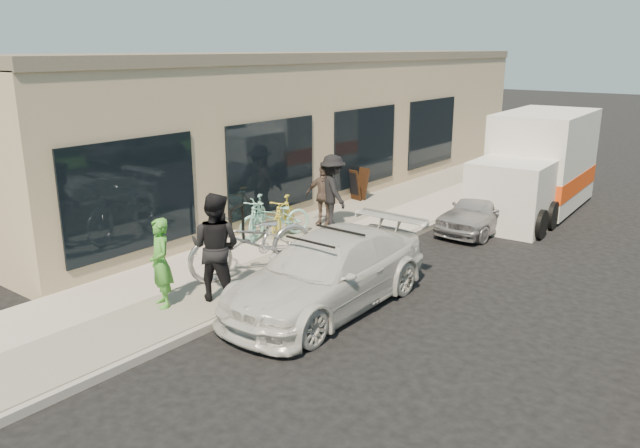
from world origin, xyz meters
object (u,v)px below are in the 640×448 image
Objects in this scene: bike_rack at (237,222)px; man_standing at (216,247)px; bystander_b at (323,195)px; bystander_a at (333,191)px; sandwich_board at (356,184)px; sedan_white at (328,272)px; woman_rider at (161,263)px; sedan_silver at (481,211)px; cruiser_bike_b at (275,218)px; cruiser_bike_a at (257,217)px; tandem_bike at (253,241)px; cruiser_bike_c at (283,216)px; moving_truck at (537,168)px.

man_standing is (1.85, -2.31, 0.39)m from bike_rack.
bike_rack is 2.54m from bystander_b.
man_standing is 5.01m from bystander_b.
bike_rack is 0.52× the size of bystander_a.
bystander_a reaches higher than sandwich_board.
bystander_b is (-0.21, -0.10, -0.13)m from bystander_a.
sedan_white is 2.81m from woman_rider.
cruiser_bike_b reaches higher than sedan_silver.
sandwich_board is 0.60× the size of bystander_b.
woman_rider is 0.87× the size of cruiser_bike_b.
sedan_silver is at bearing -111.03° from bystander_a.
woman_rider is 1.02× the size of bystander_b.
bystander_b is (0.58, 1.70, 0.27)m from cruiser_bike_a.
sedan_white is 2.34× the size of man_standing.
tandem_bike is at bearing 177.59° from sedan_white.
man_standing reaches higher than bystander_a.
bystander_b is at bearing 102.81° from cruiser_bike_b.
cruiser_bike_a is (-0.13, 0.78, -0.07)m from bike_rack.
tandem_bike reaches higher than cruiser_bike_a.
tandem_bike is 2.69m from cruiser_bike_c.
sedan_silver is 8.28m from woman_rider.
cruiser_bike_b is 0.24m from cruiser_bike_c.
sandwich_board is at bearing -92.68° from man_standing.
bystander_b is at bearing -139.69° from sedan_silver.
cruiser_bike_c is at bearing 139.32° from tandem_bike.
cruiser_bike_b is at bearing -128.40° from sedan_silver.
moving_truck is 3.64× the size of woman_rider.
bystander_b is at bearing 79.76° from bike_rack.
bike_rack is 5.21m from sandwich_board.
cruiser_bike_a is at bearing 96.27° from bystander_a.
sandwich_board is 3.96m from sedan_silver.
sandwich_board is 8.50m from woman_rider.
man_standing is (-1.53, -1.15, 0.45)m from sedan_white.
bystander_b is (0.45, 2.49, 0.20)m from bike_rack.
sedan_white is 3.86m from cruiser_bike_b.
man_standing is 1.25× the size of cruiser_bike_c.
woman_rider reaches higher than sedan_white.
sandwich_board is 6.59m from tandem_bike.
cruiser_bike_a is at bearing -126.01° from bystander_b.
sedan_silver is 1.17× the size of tandem_bike.
woman_rider is at bearing -51.54° from cruiser_bike_b.
tandem_bike is (-2.29, -8.74, -0.36)m from moving_truck.
man_standing is (-1.97, -9.96, -0.10)m from moving_truck.
tandem_bike is at bearing -95.13° from man_standing.
moving_truck is 3.70× the size of cruiser_bike_c.
bystander_b is (0.91, -2.70, 0.29)m from sandwich_board.
woman_rider is 0.81× the size of man_standing.
tandem_bike is at bearing -106.12° from sedan_silver.
cruiser_bike_a is (-1.67, 1.87, -0.21)m from tandem_bike.
bike_rack reaches higher than cruiser_bike_c.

